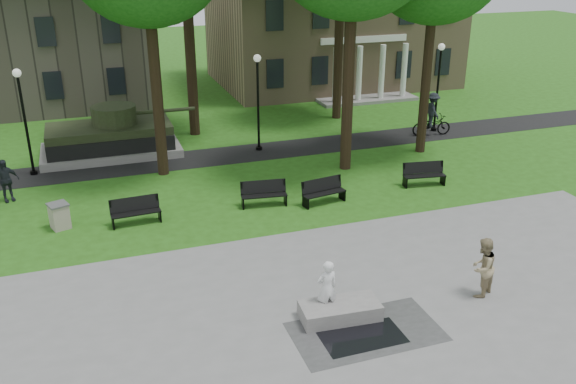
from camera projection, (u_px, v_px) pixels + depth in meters
name	position (u px, v px, depth m)	size (l,w,h in m)	color
ground	(353.00, 267.00, 19.53)	(120.00, 120.00, 0.00)	#234F12
plaza	(437.00, 362.00, 15.16)	(22.00, 16.00, 0.02)	gray
footpath	(251.00, 153.00, 30.00)	(44.00, 2.60, 0.01)	black
building_right	(331.00, 20.00, 43.56)	(17.00, 12.00, 8.60)	#9E8460
building_left	(16.00, 45.00, 37.96)	(15.00, 10.00, 7.20)	#4C443D
lamp_left	(24.00, 114.00, 26.18)	(0.36, 0.36, 4.73)	black
lamp_mid	(258.00, 95.00, 29.34)	(0.36, 0.36, 4.73)	black
lamp_right	(438.00, 80.00, 32.35)	(0.36, 0.36, 4.73)	black
tank_monument	(111.00, 137.00, 29.47)	(7.45, 3.40, 2.40)	gray
puddle	(363.00, 337.00, 16.07)	(2.20, 1.20, 0.00)	black
concrete_block	(340.00, 311.00, 16.83)	(2.20, 1.00, 0.45)	gray
skateboard	(327.00, 313.00, 17.07)	(0.78, 0.20, 0.07)	brown
skateboarder	(327.00, 288.00, 16.77)	(0.61, 0.40, 1.67)	silver
friend_watching	(482.00, 267.00, 17.66)	(0.89, 0.69, 1.83)	#9A8963
pedestrian_walker	(5.00, 181.00, 24.15)	(1.03, 0.43, 1.76)	#21252D
cyclist	(432.00, 118.00, 32.32)	(2.21, 1.28, 2.31)	black
park_bench_0	(136.00, 210.00, 22.37)	(1.82, 0.62, 1.00)	black
park_bench_1	(263.00, 193.00, 23.90)	(1.84, 0.75, 1.00)	black
park_bench_2	(323.00, 191.00, 24.12)	(1.85, 0.81, 1.00)	black
park_bench_3	(423.00, 173.00, 25.89)	(1.85, 0.79, 1.00)	black
trash_bin	(59.00, 216.00, 22.02)	(0.84, 0.84, 0.96)	gray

